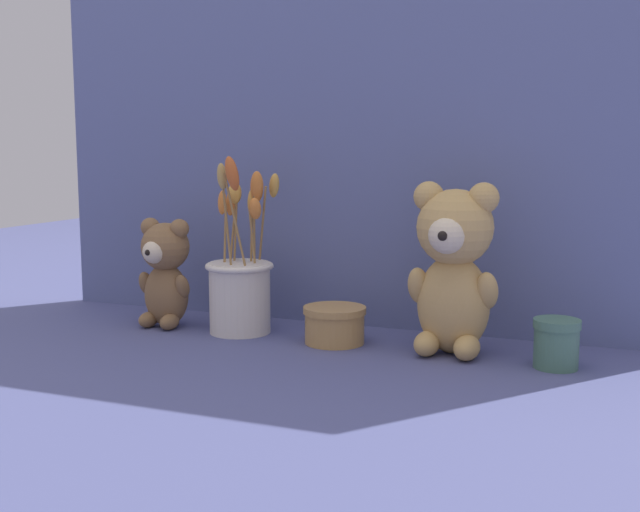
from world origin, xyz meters
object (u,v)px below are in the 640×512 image
Objects in this scene: decorative_tin_tall at (335,325)px; decorative_tin_short at (556,343)px; teddy_bear_large at (454,265)px; teddy_bear_medium at (165,270)px; flower_vase at (240,284)px.

decorative_tin_tall is 1.43× the size of decorative_tin_short.
decorative_tin_tall is at bearing -177.66° from teddy_bear_large.
teddy_bear_medium is 0.36m from decorative_tin_tall.
teddy_bear_large reaches higher than decorative_tin_tall.
decorative_tin_short is (0.74, -0.02, -0.07)m from teddy_bear_medium.
flower_vase reaches higher than decorative_tin_short.
decorative_tin_short is at bearing -2.61° from decorative_tin_tall.
flower_vase is at bearing 2.79° from teddy_bear_medium.
teddy_bear_medium is 1.88× the size of decorative_tin_tall.
teddy_bear_large is 0.24m from decorative_tin_tall.
flower_vase reaches higher than decorative_tin_tall.
flower_vase is at bearing 179.76° from teddy_bear_large.
teddy_bear_large reaches higher than teddy_bear_medium.
flower_vase reaches higher than teddy_bear_large.
flower_vase is 0.58m from decorative_tin_short.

